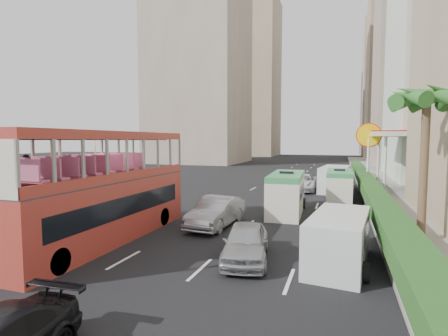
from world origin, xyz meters
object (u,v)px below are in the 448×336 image
at_px(palm_tree, 424,169).
at_px(minibus_far, 339,186).
at_px(double_decker_bus, 104,187).
at_px(panel_van_far, 335,179).
at_px(minibus_near, 287,193).
at_px(shell_station, 405,161).
at_px(van_asset, 302,190).
at_px(car_silver_lane_a, 216,226).
at_px(car_silver_lane_b, 246,260).
at_px(panel_van_near, 339,239).

bearing_deg(palm_tree, minibus_far, 108.82).
xyz_separation_m(double_decker_bus, palm_tree, (13.80, 4.00, 0.85)).
bearing_deg(panel_van_far, minibus_far, -79.59).
height_order(minibus_near, palm_tree, palm_tree).
bearing_deg(panel_van_far, shell_station, 33.71).
bearing_deg(van_asset, double_decker_bus, -108.63).
xyz_separation_m(car_silver_lane_a, panel_van_far, (5.85, 15.65, 1.13)).
distance_m(car_silver_lane_a, shell_station, 22.51).
bearing_deg(panel_van_far, minibus_near, -97.86).
bearing_deg(minibus_far, shell_station, 55.72).
bearing_deg(car_silver_lane_b, minibus_far, 66.72).
distance_m(van_asset, minibus_far, 6.04).
xyz_separation_m(car_silver_lane_a, minibus_far, (6.25, 10.27, 1.18)).
bearing_deg(shell_station, panel_van_near, -103.98).
relative_size(double_decker_bus, shell_station, 1.38).
height_order(panel_van_near, shell_station, shell_station).
bearing_deg(shell_station, car_silver_lane_b, -111.16).
bearing_deg(car_silver_lane_b, panel_van_far, 71.10).
bearing_deg(palm_tree, panel_van_near, -132.62).
height_order(car_silver_lane_a, minibus_near, minibus_near).
height_order(panel_van_near, panel_van_far, panel_van_far).
height_order(double_decker_bus, panel_van_near, double_decker_bus).
xyz_separation_m(van_asset, minibus_far, (3.26, -4.95, 1.18)).
relative_size(car_silver_lane_b, minibus_far, 0.79).
xyz_separation_m(minibus_far, palm_tree, (3.55, -10.41, 2.20)).
distance_m(minibus_near, palm_tree, 8.50).
relative_size(double_decker_bus, palm_tree, 1.72).
relative_size(panel_van_near, shell_station, 0.59).
bearing_deg(minibus_far, panel_van_far, 93.73).
bearing_deg(double_decker_bus, panel_van_far, 63.54).
height_order(van_asset, shell_station, shell_station).
bearing_deg(minibus_near, car_silver_lane_b, -93.89).
xyz_separation_m(double_decker_bus, panel_van_far, (9.86, 19.80, -1.40)).
bearing_deg(minibus_near, van_asset, 87.87).
height_order(panel_van_near, palm_tree, palm_tree).
relative_size(car_silver_lane_b, panel_van_near, 0.89).
bearing_deg(panel_van_near, van_asset, 106.85).
xyz_separation_m(minibus_near, panel_van_near, (3.23, -8.55, -0.34)).
relative_size(double_decker_bus, car_silver_lane_b, 2.62).
distance_m(van_asset, palm_tree, 17.14).
relative_size(minibus_near, panel_van_far, 1.03).
distance_m(double_decker_bus, minibus_near, 11.36).
xyz_separation_m(car_silver_lane_a, van_asset, (2.98, 15.22, 0.00)).
bearing_deg(car_silver_lane_b, shell_station, 58.21).
distance_m(car_silver_lane_a, car_silver_lane_b, 5.47).
bearing_deg(van_asset, panel_van_near, -78.88).
xyz_separation_m(van_asset, palm_tree, (6.81, -15.36, 3.38)).
bearing_deg(shell_station, palm_tree, -96.60).
height_order(double_decker_bus, minibus_far, double_decker_bus).
height_order(car_silver_lane_a, shell_station, shell_station).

